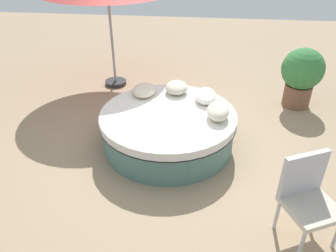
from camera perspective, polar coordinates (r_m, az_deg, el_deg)
ground_plane at (r=5.16m, az=0.00°, el=-3.16°), size 16.00×16.00×0.00m
round_bed at (r=5.00m, az=0.00°, el=-0.47°), size 2.03×2.03×0.56m
throw_pillow_0 at (r=4.74m, az=8.62°, el=2.56°), size 0.47×0.31×0.22m
throw_pillow_1 at (r=5.20m, az=6.53°, el=5.20°), size 0.51×0.33×0.17m
throw_pillow_2 at (r=5.42m, az=1.50°, el=6.67°), size 0.43×0.37×0.18m
throw_pillow_3 at (r=5.36m, az=-4.17°, el=6.19°), size 0.47×0.37×0.17m
patio_chair at (r=3.78m, az=22.88°, el=-10.62°), size 0.67×0.68×0.98m
planter at (r=6.45m, az=22.05°, el=8.29°), size 0.74×0.74×1.10m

